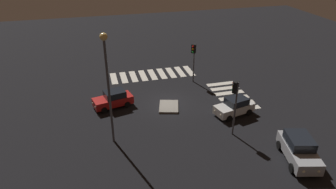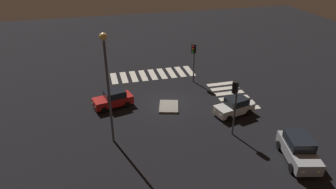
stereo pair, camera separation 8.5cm
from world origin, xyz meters
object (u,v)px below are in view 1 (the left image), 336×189
object	(u,v)px
street_lamp	(107,73)
car_white	(235,107)
traffic_island	(169,107)
car_red	(113,99)
car_silver	(299,149)
traffic_light_south	(235,95)
traffic_light_east	(194,54)

from	to	relation	value
street_lamp	car_white	bearing A→B (deg)	-82.75
traffic_island	car_white	world-z (taller)	car_white
car_red	street_lamp	distance (m)	7.72
car_red	car_silver	bearing A→B (deg)	123.69
traffic_light_south	traffic_light_east	size ratio (longest dim) A/B	1.07
traffic_light_south	traffic_light_east	xyz separation A→B (m)	(10.52, -0.16, -0.23)
car_white	traffic_light_east	world-z (taller)	traffic_light_east
traffic_island	car_red	distance (m)	5.40
traffic_island	car_silver	distance (m)	12.29
traffic_island	traffic_light_east	xyz separation A→B (m)	(4.95, -4.10, 3.29)
car_red	street_lamp	size ratio (longest dim) A/B	0.45
traffic_light_east	car_red	bearing A→B (deg)	-26.10
car_silver	traffic_light_south	bearing A→B (deg)	-128.82
car_silver	car_white	distance (m)	7.37
car_white	street_lamp	xyz separation A→B (m)	(-1.43, 11.27, 5.17)
car_white	street_lamp	size ratio (longest dim) A/B	0.44
traffic_light_east	street_lamp	world-z (taller)	street_lamp
traffic_island	car_white	distance (m)	6.23
car_white	traffic_light_east	bearing A→B (deg)	-92.88
car_white	traffic_light_south	bearing A→B (deg)	46.65
car_white	traffic_light_south	world-z (taller)	traffic_light_south
traffic_light_east	street_lamp	bearing A→B (deg)	-3.46
car_red	street_lamp	xyz separation A→B (m)	(-5.71, 0.59, 5.16)
traffic_island	car_red	world-z (taller)	car_red
car_silver	traffic_light_south	size ratio (longest dim) A/B	0.96
traffic_island	traffic_light_south	world-z (taller)	traffic_light_south
traffic_light_east	street_lamp	distance (m)	13.64
traffic_island	car_silver	size ratio (longest dim) A/B	0.61
traffic_island	car_white	size ratio (longest dim) A/B	0.71
car_silver	traffic_light_east	xyz separation A→B (m)	(14.86, 3.12, 2.45)
traffic_light_south	street_lamp	world-z (taller)	street_lamp
car_red	car_white	distance (m)	11.51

